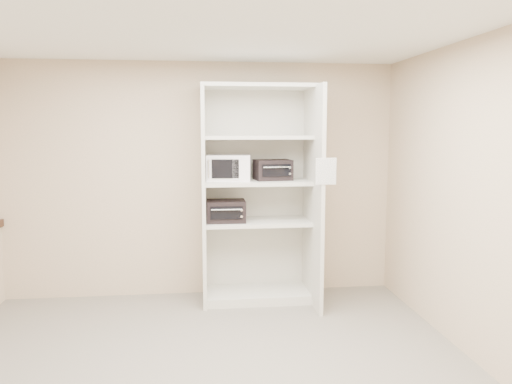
{
  "coord_description": "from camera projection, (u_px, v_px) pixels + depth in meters",
  "views": [
    {
      "loc": [
        -0.02,
        -3.8,
        1.94
      ],
      "look_at": [
        0.56,
        1.3,
        1.29
      ],
      "focal_mm": 35.0,
      "sensor_mm": 36.0,
      "label": 1
    }
  ],
  "objects": [
    {
      "name": "shelving_unit",
      "position": [
        261.0,
        201.0,
        5.6
      ],
      "size": [
        1.24,
        0.92,
        2.42
      ],
      "color": "beige",
      "rests_on": "floor"
    },
    {
      "name": "microwave",
      "position": [
        229.0,
        168.0,
        5.57
      ],
      "size": [
        0.52,
        0.42,
        0.29
      ],
      "primitive_type": "cube",
      "rotation": [
        0.0,
        0.0,
        -0.12
      ],
      "color": "white",
      "rests_on": "shelving_unit"
    },
    {
      "name": "ceiling",
      "position": [
        200.0,
        25.0,
        3.65
      ],
      "size": [
        4.5,
        4.0,
        0.01
      ],
      "primitive_type": "cube",
      "color": "white"
    },
    {
      "name": "paper_sign",
      "position": [
        326.0,
        171.0,
        5.0
      ],
      "size": [
        0.21,
        0.01,
        0.26
      ],
      "primitive_type": "cube",
      "rotation": [
        0.0,
        0.0,
        0.03
      ],
      "color": "white",
      "rests_on": "shelving_unit"
    },
    {
      "name": "toaster_oven_lower",
      "position": [
        226.0,
        211.0,
        5.52
      ],
      "size": [
        0.43,
        0.32,
        0.24
      ],
      "primitive_type": "cube",
      "rotation": [
        0.0,
        0.0,
        -0.01
      ],
      "color": "black",
      "rests_on": "shelving_unit"
    },
    {
      "name": "wall_front",
      "position": [
        208.0,
        290.0,
        1.85
      ],
      "size": [
        4.5,
        0.02,
        2.7
      ],
      "primitive_type": "cube",
      "color": "beige",
      "rests_on": "ground"
    },
    {
      "name": "floor",
      "position": [
        205.0,
        373.0,
        3.99
      ],
      "size": [
        4.5,
        4.0,
        0.01
      ],
      "primitive_type": "cube",
      "color": "slate",
      "rests_on": "ground"
    },
    {
      "name": "wall_back",
      "position": [
        201.0,
        180.0,
        5.79
      ],
      "size": [
        4.5,
        0.02,
        2.7
      ],
      "primitive_type": "cube",
      "color": "beige",
      "rests_on": "ground"
    },
    {
      "name": "wall_right",
      "position": [
        479.0,
        202.0,
        4.08
      ],
      "size": [
        0.02,
        4.0,
        2.7
      ],
      "primitive_type": "cube",
      "color": "beige",
      "rests_on": "ground"
    },
    {
      "name": "toaster_oven_upper",
      "position": [
        273.0,
        170.0,
        5.61
      ],
      "size": [
        0.43,
        0.34,
        0.23
      ],
      "primitive_type": "cube",
      "rotation": [
        0.0,
        0.0,
        0.13
      ],
      "color": "black",
      "rests_on": "shelving_unit"
    }
  ]
}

